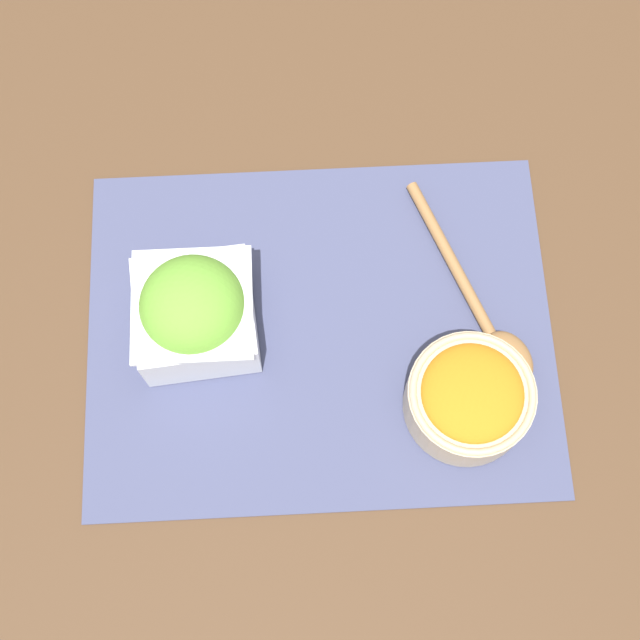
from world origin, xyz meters
The scene contains 5 objects.
ground_plane centered at (0.00, 0.00, 0.00)m, with size 3.00×3.00×0.00m, color #513823.
placemat centered at (0.00, 0.00, 0.00)m, with size 0.47×0.37×0.00m.
lettuce_bowl centered at (0.12, -0.01, 0.05)m, with size 0.12×0.12×0.10m.
carrot_bowl centered at (-0.14, 0.09, 0.04)m, with size 0.12×0.12×0.07m.
wooden_spoon centered at (-0.17, 0.02, 0.02)m, with size 0.12×0.24×0.03m.
Camera 1 is at (0.01, 0.28, 0.87)m, focal length 50.00 mm.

